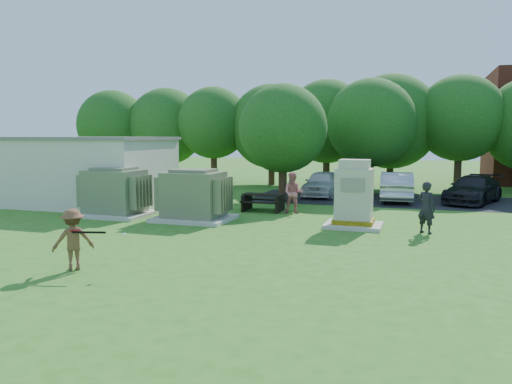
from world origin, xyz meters
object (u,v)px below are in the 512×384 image
(generator_cabinet, at_px, (354,198))
(person_by_generator, at_px, (426,208))
(picnic_table, at_px, (263,200))
(car_dark, at_px, (473,189))
(person_at_picnic, at_px, (293,193))
(transformer_left, at_px, (115,193))
(car_silver_a, at_px, (396,186))
(transformer_right, at_px, (194,196))
(batter, at_px, (73,239))
(car_white, at_px, (322,183))

(generator_cabinet, bearing_deg, person_by_generator, -9.01)
(picnic_table, bearing_deg, car_dark, 32.29)
(person_by_generator, bearing_deg, person_at_picnic, 3.89)
(transformer_left, bearing_deg, picnic_table, 30.06)
(generator_cabinet, bearing_deg, car_silver_a, 82.18)
(transformer_right, distance_m, picnic_table, 3.80)
(batter, xyz_separation_m, person_by_generator, (8.56, 7.83, 0.13))
(transformer_right, bearing_deg, generator_cabinet, 3.84)
(picnic_table, distance_m, car_white, 6.49)
(generator_cabinet, bearing_deg, batter, -126.11)
(picnic_table, relative_size, person_by_generator, 1.00)
(transformer_right, distance_m, person_by_generator, 8.88)
(car_dark, bearing_deg, car_white, -162.07)
(batter, distance_m, car_dark, 20.13)
(generator_cabinet, bearing_deg, person_at_picnic, 139.31)
(generator_cabinet, distance_m, picnic_table, 5.28)
(person_by_generator, bearing_deg, generator_cabinet, 22.99)
(car_dark, bearing_deg, transformer_left, -127.43)
(person_by_generator, bearing_deg, car_dark, -72.38)
(person_by_generator, distance_m, car_silver_a, 8.92)
(transformer_right, bearing_deg, person_at_picnic, 41.10)
(person_at_picnic, relative_size, car_silver_a, 0.39)
(generator_cabinet, distance_m, car_silver_a, 8.49)
(generator_cabinet, relative_size, car_dark, 0.53)
(car_dark, bearing_deg, person_at_picnic, -120.64)
(batter, height_order, car_dark, batter)
(picnic_table, bearing_deg, car_silver_a, 45.06)
(person_at_picnic, bearing_deg, transformer_left, -164.32)
(person_by_generator, bearing_deg, transformer_right, 32.13)
(person_at_picnic, bearing_deg, car_white, 82.71)
(person_by_generator, relative_size, car_dark, 0.38)
(generator_cabinet, xyz_separation_m, person_at_picnic, (-2.94, 2.53, -0.20))
(person_by_generator, relative_size, person_at_picnic, 1.01)
(batter, bearing_deg, car_white, -143.52)
(transformer_left, height_order, car_silver_a, transformer_left)
(person_by_generator, bearing_deg, picnic_table, 7.14)
(person_by_generator, bearing_deg, transformer_left, 32.09)
(transformer_right, relative_size, batter, 1.91)
(transformer_right, relative_size, person_by_generator, 1.64)
(car_silver_a, bearing_deg, picnic_table, 41.81)
(transformer_right, height_order, picnic_table, transformer_right)
(person_by_generator, height_order, car_white, person_by_generator)
(transformer_left, bearing_deg, car_white, 53.30)
(picnic_table, distance_m, person_at_picnic, 1.56)
(person_at_picnic, bearing_deg, generator_cabinet, -47.64)
(person_at_picnic, height_order, car_dark, person_at_picnic)
(transformer_left, relative_size, generator_cabinet, 1.19)
(transformer_left, xyz_separation_m, picnic_table, (5.61, 3.25, -0.48))
(car_white, distance_m, car_silver_a, 4.12)
(picnic_table, relative_size, car_white, 0.43)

